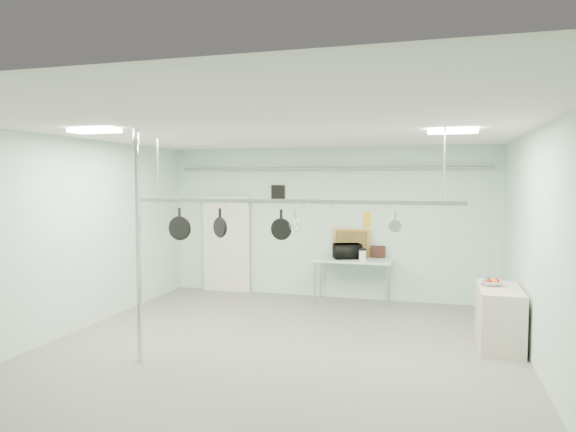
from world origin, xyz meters
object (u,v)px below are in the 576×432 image
(microwave, at_px, (347,251))
(coffee_canister, at_px, (363,255))
(side_cabinet, at_px, (499,317))
(skillet_left, at_px, (180,224))
(chrome_pole, at_px, (138,246))
(skillet_right, at_px, (281,224))
(pot_rack, at_px, (290,199))
(fruit_bowl, at_px, (491,283))
(prep_table, at_px, (352,262))
(skillet_mid, at_px, (220,222))

(microwave, bearing_deg, coffee_canister, 126.29)
(side_cabinet, xyz_separation_m, skillet_left, (-4.69, -1.10, 1.39))
(chrome_pole, distance_m, skillet_right, 2.00)
(chrome_pole, bearing_deg, pot_rack, 25.35)
(skillet_left, bearing_deg, chrome_pole, -100.22)
(coffee_canister, bearing_deg, chrome_pole, -122.23)
(coffee_canister, relative_size, fruit_bowl, 0.63)
(prep_table, bearing_deg, fruit_bowl, -40.21)
(skillet_left, bearing_deg, fruit_bowl, 14.70)
(pot_rack, bearing_deg, side_cabinet, 20.45)
(prep_table, xyz_separation_m, side_cabinet, (2.55, -2.20, -0.38))
(chrome_pole, xyz_separation_m, coffee_canister, (2.53, 4.01, -0.59))
(prep_table, distance_m, fruit_bowl, 3.20)
(prep_table, relative_size, skillet_left, 3.27)
(prep_table, bearing_deg, skillet_mid, -114.12)
(prep_table, distance_m, side_cabinet, 3.39)
(skillet_mid, bearing_deg, pot_rack, 30.58)
(coffee_canister, distance_m, skillet_left, 4.00)
(fruit_bowl, distance_m, skillet_right, 3.35)
(pot_rack, relative_size, skillet_mid, 11.45)
(pot_rack, distance_m, fruit_bowl, 3.36)
(chrome_pole, bearing_deg, skillet_mid, 47.59)
(pot_rack, bearing_deg, prep_table, 83.09)
(skillet_left, distance_m, skillet_mid, 0.67)
(chrome_pole, bearing_deg, skillet_left, 80.18)
(microwave, height_order, skillet_right, skillet_right)
(pot_rack, distance_m, skillet_right, 0.38)
(fruit_bowl, bearing_deg, skillet_mid, -162.48)
(skillet_right, bearing_deg, side_cabinet, 22.49)
(chrome_pole, bearing_deg, prep_table, 61.29)
(coffee_canister, relative_size, skillet_mid, 0.50)
(side_cabinet, relative_size, microwave, 2.20)
(chrome_pole, bearing_deg, coffee_canister, 57.77)
(skillet_left, relative_size, skillet_right, 1.12)
(pot_rack, relative_size, fruit_bowl, 14.62)
(chrome_pole, bearing_deg, fruit_bowl, 24.26)
(chrome_pole, distance_m, coffee_canister, 4.78)
(skillet_right, bearing_deg, pot_rack, 2.83)
(side_cabinet, distance_m, fruit_bowl, 0.52)
(coffee_canister, distance_m, fruit_bowl, 2.90)
(side_cabinet, bearing_deg, skillet_right, -160.34)
(side_cabinet, bearing_deg, coffee_canister, 139.07)
(fruit_bowl, xyz_separation_m, skillet_left, (-4.58, -1.24, 0.90))
(coffee_canister, height_order, skillet_left, skillet_left)
(prep_table, height_order, skillet_mid, skillet_mid)
(fruit_bowl, distance_m, skillet_left, 4.83)
(side_cabinet, height_order, skillet_mid, skillet_mid)
(chrome_pole, distance_m, side_cabinet, 5.37)
(skillet_left, bearing_deg, microwave, 58.06)
(prep_table, relative_size, skillet_right, 3.66)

